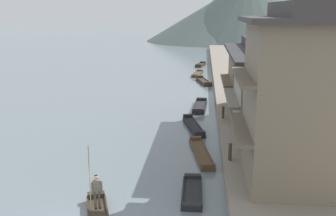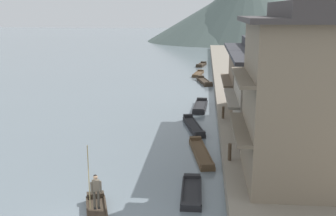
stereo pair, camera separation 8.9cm
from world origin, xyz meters
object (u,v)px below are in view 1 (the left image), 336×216
at_px(boatman_person, 96,187).
at_px(boat_midriver_drifting, 201,153).
at_px(house_waterfront_nearest, 308,96).
at_px(mooring_post_dock_mid, 223,112).
at_px(boat_moored_second, 192,192).
at_px(boat_moored_third, 200,107).
at_px(boat_midriver_upstream, 201,65).
at_px(house_waterfront_second, 277,93).
at_px(boat_moored_nearest, 204,82).
at_px(mooring_post_dock_near, 230,152).
at_px(house_waterfront_tall, 264,76).
at_px(boat_upstream_distant, 193,127).
at_px(boat_moored_far, 197,74).

xyz_separation_m(boatman_person, boat_midriver_drifting, (4.61, 8.47, -1.33)).
bearing_deg(house_waterfront_nearest, mooring_post_dock_mid, 106.78).
bearing_deg(boat_midriver_drifting, boat_moored_second, -94.07).
bearing_deg(boat_moored_third, boat_midriver_upstream, 90.50).
bearing_deg(boat_midriver_drifting, house_waterfront_second, 22.57).
height_order(boat_moored_second, house_waterfront_nearest, house_waterfront_nearest).
bearing_deg(boat_midriver_upstream, house_waterfront_second, -82.48).
bearing_deg(house_waterfront_nearest, boatman_person, -161.17).
bearing_deg(boat_moored_nearest, boat_moored_third, -91.33).
xyz_separation_m(boat_moored_second, boat_midriver_drifting, (0.41, 5.72, 0.03)).
height_order(house_waterfront_nearest, mooring_post_dock_mid, house_waterfront_nearest).
distance_m(boat_moored_third, house_waterfront_second, 12.51).
bearing_deg(house_waterfront_second, mooring_post_dock_mid, 127.15).
bearing_deg(mooring_post_dock_near, boat_midriver_upstream, 92.66).
bearing_deg(mooring_post_dock_near, house_waterfront_nearest, -34.05).
relative_size(boatman_person, boat_moored_third, 0.60).
bearing_deg(house_waterfront_tall, boat_moored_nearest, 105.61).
relative_size(house_waterfront_nearest, mooring_post_dock_near, 8.83).
relative_size(boat_moored_second, boat_upstream_distant, 0.71).
height_order(boat_moored_nearest, mooring_post_dock_near, mooring_post_dock_near).
distance_m(boat_moored_second, mooring_post_dock_near, 3.76).
xyz_separation_m(boat_moored_nearest, boat_moored_far, (-0.93, 6.59, -0.05)).
relative_size(boat_moored_second, boat_midriver_drifting, 0.69).
height_order(boatman_person, boat_moored_nearest, boatman_person).
distance_m(boat_moored_second, boat_moored_third, 18.57).
distance_m(boat_moored_nearest, house_waterfront_second, 25.40).
distance_m(boat_upstream_distant, house_waterfront_nearest, 13.52).
height_order(boatman_person, house_waterfront_tall, house_waterfront_tall).
distance_m(boat_moored_third, mooring_post_dock_mid, 6.82).
height_order(boat_midriver_drifting, boat_upstream_distant, boat_upstream_distant).
bearing_deg(boat_moored_third, house_waterfront_second, -64.46).
relative_size(house_waterfront_tall, mooring_post_dock_near, 7.16).
relative_size(mooring_post_dock_near, mooring_post_dock_mid, 1.03).
xyz_separation_m(boatman_person, boat_moored_third, (4.38, 21.32, -1.30)).
relative_size(boat_moored_far, mooring_post_dock_mid, 5.39).
bearing_deg(house_waterfront_tall, house_waterfront_second, -90.78).
bearing_deg(boat_moored_nearest, boat_midriver_drifting, -90.20).
xyz_separation_m(boat_moored_far, boat_midriver_upstream, (0.35, 9.81, 0.04)).
relative_size(boat_moored_nearest, house_waterfront_nearest, 0.61).
xyz_separation_m(boat_upstream_distant, mooring_post_dock_mid, (2.31, 0.36, 1.12)).
height_order(boat_moored_third, house_waterfront_second, house_waterfront_second).
xyz_separation_m(boatman_person, boat_moored_far, (3.77, 41.78, -1.34)).
distance_m(boat_moored_second, house_waterfront_tall, 16.17).
bearing_deg(boat_moored_third, boatman_person, -101.62).
xyz_separation_m(boatman_person, mooring_post_dock_mid, (6.26, 14.86, -0.18)).
bearing_deg(house_waterfront_nearest, boat_midriver_upstream, 96.63).
height_order(boat_upstream_distant, house_waterfront_second, house_waterfront_second).
relative_size(boatman_person, boat_upstream_distant, 0.57).
bearing_deg(mooring_post_dock_mid, house_waterfront_second, -52.85).
relative_size(boat_moored_third, house_waterfront_nearest, 0.58).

